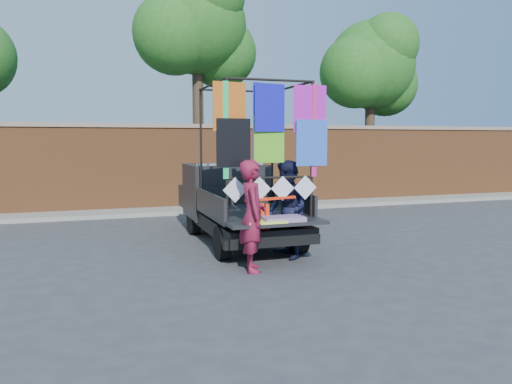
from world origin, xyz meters
name	(u,v)px	position (x,y,z in m)	size (l,w,h in m)	color
ground	(243,262)	(0.00, 0.00, 0.00)	(90.00, 90.00, 0.00)	#38383A
brick_wall	(175,166)	(0.00, 7.00, 1.33)	(30.00, 0.45, 2.61)	#98552C
curb	(180,210)	(0.00, 6.30, 0.06)	(30.00, 1.20, 0.12)	gray
tree_mid	(198,29)	(1.02, 8.12, 5.70)	(4.20, 3.30, 7.73)	#38281C
tree_right	(373,68)	(7.52, 8.12, 4.75)	(4.20, 3.30, 6.62)	#38281C
pickup_truck	(231,201)	(0.44, 2.24, 0.79)	(1.99, 5.01, 3.15)	black
woman	(252,216)	(-0.02, -0.61, 0.91)	(0.66, 0.43, 1.81)	maroon
man	(287,210)	(0.85, 0.02, 0.89)	(0.86, 0.67, 1.77)	#151734
streamer_bundle	(265,211)	(0.30, -0.31, 0.93)	(1.01, 0.31, 0.70)	#FF2E0D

